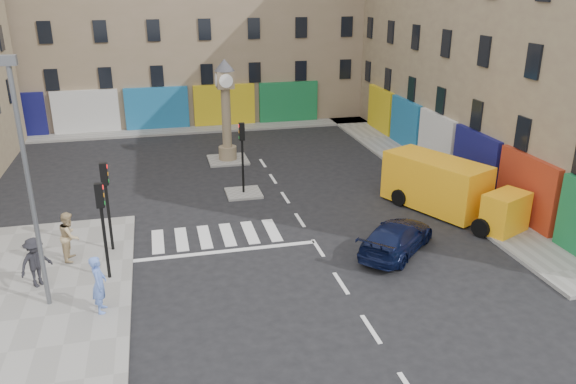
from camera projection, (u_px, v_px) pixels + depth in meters
name	position (u px, v px, depth m)	size (l,w,h in m)	color
ground	(325.00, 259.00, 22.52)	(120.00, 120.00, 0.00)	black
sidewalk_left	(20.00, 321.00, 18.27)	(7.00, 16.00, 0.15)	gray
sidewalk_right	(415.00, 167.00, 33.49)	(2.60, 30.00, 0.15)	gray
sidewalk_far	(186.00, 130.00, 41.82)	(32.00, 2.40, 0.15)	gray
island_near	(244.00, 193.00, 29.34)	(1.80, 1.80, 0.12)	gray
island_far	(228.00, 160.00, 34.80)	(2.40, 2.40, 0.12)	gray
building_right	(528.00, 27.00, 32.08)	(10.00, 30.00, 16.00)	#8F7F5D
building_far	(175.00, 8.00, 44.13)	(32.00, 10.00, 17.00)	#87725A
traffic_light_left_near	(102.00, 216.00, 19.96)	(0.28, 0.22, 3.70)	black
traffic_light_left_far	(106.00, 193.00, 22.15)	(0.28, 0.22, 3.70)	black
traffic_light_island	(242.00, 147.00, 28.45)	(0.28, 0.22, 3.70)	black
lamp_post	(27.00, 175.00, 17.51)	(0.50, 0.25, 8.30)	#595B60
clock_pillar	(226.00, 104.00, 33.57)	(1.20, 1.20, 6.10)	#8F7F5D
navy_sedan	(396.00, 237.00, 22.89)	(1.84, 4.53, 1.31)	black
yellow_van	(447.00, 188.00, 26.60)	(4.76, 7.18, 2.53)	#FFAA15
pedestrian_blue	(99.00, 284.00, 18.37)	(0.73, 0.48, 2.00)	#5C7DD3
pedestrian_tan	(70.00, 236.00, 21.88)	(0.96, 0.75, 1.97)	tan
pedestrian_dark	(35.00, 262.00, 19.95)	(1.20, 0.69, 1.86)	black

